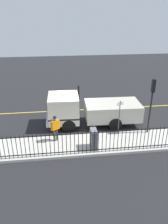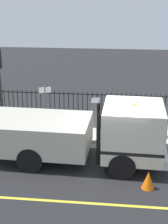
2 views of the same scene
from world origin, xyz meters
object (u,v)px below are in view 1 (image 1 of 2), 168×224
at_px(worker_standing, 55,126).
at_px(traffic_cone, 57,113).
at_px(work_truck, 86,109).
at_px(utility_cabinet, 94,139).
at_px(street_sign, 119,113).
at_px(traffic_light_near, 152,96).

xyz_separation_m(worker_standing, traffic_cone, (-4.00, 0.11, -0.95)).
xyz_separation_m(work_truck, utility_cabinet, (3.47, 0.05, -0.51)).
height_order(worker_standing, street_sign, street_sign).
bearing_deg(traffic_cone, street_sign, 50.85).
xyz_separation_m(utility_cabinet, traffic_cone, (-5.13, -2.19, -0.47)).
distance_m(worker_standing, traffic_light_near, 6.60).
relative_size(work_truck, utility_cabinet, 5.65).
height_order(work_truck, traffic_cone, work_truck).
distance_m(work_truck, street_sign, 2.76).
bearing_deg(street_sign, worker_standing, -82.64).
xyz_separation_m(traffic_light_near, traffic_cone, (-3.66, -6.27, -2.58)).
relative_size(worker_standing, traffic_cone, 2.89).
height_order(traffic_light_near, traffic_cone, traffic_light_near).
bearing_deg(traffic_cone, worker_standing, -1.64).
distance_m(traffic_light_near, utility_cabinet, 4.82).
bearing_deg(work_truck, traffic_light_near, -114.22).
height_order(work_truck, utility_cabinet, work_truck).
bearing_deg(utility_cabinet, worker_standing, -116.08).
bearing_deg(work_truck, street_sign, -128.90).
xyz_separation_m(work_truck, traffic_light_near, (2.00, 4.12, 1.60)).
relative_size(utility_cabinet, street_sign, 0.53).
distance_m(work_truck, traffic_light_near, 4.86).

